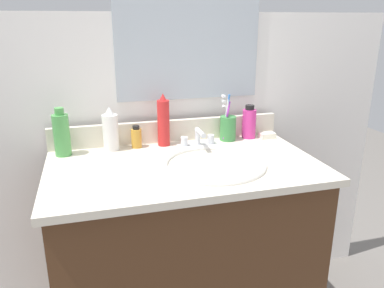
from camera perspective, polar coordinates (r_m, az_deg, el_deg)
name	(u,v)px	position (r m, az deg, el deg)	size (l,w,h in m)	color
vanity_cabinet	(185,260)	(1.55, -1.07, -17.00)	(0.92, 0.52, 0.76)	#4C2D19
countertop	(184,167)	(1.36, -1.16, -3.41)	(0.96, 0.56, 0.03)	beige
backsplash	(168,131)	(1.59, -3.58, 1.97)	(0.96, 0.02, 0.09)	beige
back_wall	(166,165)	(1.71, -3.90, -3.21)	(2.06, 0.04, 1.30)	white
mirror_panel	(189,29)	(1.59, -0.51, 16.79)	(0.60, 0.01, 0.56)	#B2BCC6
sink_basin	(213,173)	(1.36, 3.21, -4.32)	(0.37, 0.37, 0.11)	white
faucet	(198,141)	(1.51, 0.91, 0.42)	(0.16, 0.10, 0.08)	silver
bottle_lotion_white	(111,131)	(1.51, -12.09, 1.91)	(0.06, 0.06, 0.17)	white
bottle_oil_amber	(136,137)	(1.53, -8.32, 0.97)	(0.04, 0.04, 0.09)	gold
bottle_toner_green	(62,134)	(1.49, -18.94, 1.41)	(0.06, 0.06, 0.18)	#4C9E4C
bottle_spray_red	(163,122)	(1.53, -4.30, 3.34)	(0.05, 0.05, 0.21)	red
bottle_soap_pink	(249,123)	(1.65, 8.54, 3.17)	(0.06, 0.06, 0.14)	#D8338C
cup_green	(228,127)	(1.61, 5.38, 2.50)	(0.07, 0.07, 0.20)	#3F8C47
soap_bar	(267,135)	(1.67, 11.18, 1.28)	(0.06, 0.04, 0.02)	white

